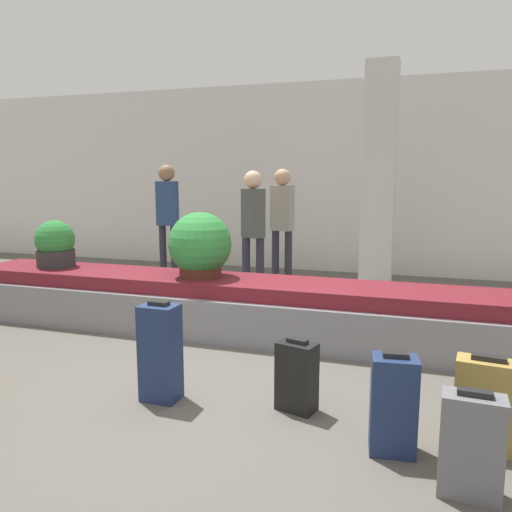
{
  "coord_description": "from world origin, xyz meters",
  "views": [
    {
      "loc": [
        1.52,
        -3.52,
        1.62
      ],
      "look_at": [
        0.0,
        1.21,
        0.83
      ],
      "focal_mm": 35.0,
      "sensor_mm": 36.0,
      "label": 1
    }
  ],
  "objects_px": {
    "traveler_0": "(282,216)",
    "traveler_2": "(253,222)",
    "potted_plant_1": "(55,245)",
    "pillar": "(379,178)",
    "suitcase_2": "(393,405)",
    "suitcase_5": "(297,376)",
    "suitcase_4": "(485,404)",
    "potted_plant_0": "(200,246)",
    "traveler_1": "(167,211)",
    "suitcase_0": "(471,446)",
    "suitcase_1": "(160,352)"
  },
  "relations": [
    {
      "from": "suitcase_0",
      "to": "traveler_0",
      "type": "bearing_deg",
      "value": 118.99
    },
    {
      "from": "traveler_0",
      "to": "traveler_1",
      "type": "height_order",
      "value": "traveler_1"
    },
    {
      "from": "suitcase_4",
      "to": "suitcase_5",
      "type": "height_order",
      "value": "suitcase_4"
    },
    {
      "from": "traveler_0",
      "to": "traveler_2",
      "type": "bearing_deg",
      "value": 89.06
    },
    {
      "from": "suitcase_2",
      "to": "traveler_0",
      "type": "xyz_separation_m",
      "value": [
        -1.82,
        4.27,
        0.75
      ]
    },
    {
      "from": "traveler_0",
      "to": "traveler_1",
      "type": "relative_size",
      "value": 0.96
    },
    {
      "from": "suitcase_0",
      "to": "potted_plant_1",
      "type": "height_order",
      "value": "potted_plant_1"
    },
    {
      "from": "pillar",
      "to": "traveler_0",
      "type": "height_order",
      "value": "pillar"
    },
    {
      "from": "suitcase_1",
      "to": "suitcase_5",
      "type": "bearing_deg",
      "value": 9.59
    },
    {
      "from": "potted_plant_1",
      "to": "traveler_2",
      "type": "relative_size",
      "value": 0.32
    },
    {
      "from": "suitcase_5",
      "to": "potted_plant_1",
      "type": "relative_size",
      "value": 0.95
    },
    {
      "from": "traveler_1",
      "to": "suitcase_4",
      "type": "bearing_deg",
      "value": -53.07
    },
    {
      "from": "pillar",
      "to": "suitcase_4",
      "type": "height_order",
      "value": "pillar"
    },
    {
      "from": "suitcase_0",
      "to": "potted_plant_0",
      "type": "height_order",
      "value": "potted_plant_0"
    },
    {
      "from": "suitcase_1",
      "to": "potted_plant_0",
      "type": "bearing_deg",
      "value": 105.67
    },
    {
      "from": "suitcase_0",
      "to": "traveler_2",
      "type": "height_order",
      "value": "traveler_2"
    },
    {
      "from": "potted_plant_0",
      "to": "pillar",
      "type": "bearing_deg",
      "value": 58.74
    },
    {
      "from": "pillar",
      "to": "suitcase_2",
      "type": "relative_size",
      "value": 5.17
    },
    {
      "from": "suitcase_1",
      "to": "traveler_2",
      "type": "distance_m",
      "value": 3.32
    },
    {
      "from": "suitcase_0",
      "to": "potted_plant_0",
      "type": "distance_m",
      "value": 3.33
    },
    {
      "from": "potted_plant_1",
      "to": "traveler_1",
      "type": "relative_size",
      "value": 0.3
    },
    {
      "from": "suitcase_1",
      "to": "traveler_2",
      "type": "relative_size",
      "value": 0.44
    },
    {
      "from": "suitcase_0",
      "to": "suitcase_2",
      "type": "height_order",
      "value": "suitcase_2"
    },
    {
      "from": "potted_plant_1",
      "to": "suitcase_5",
      "type": "bearing_deg",
      "value": -25.29
    },
    {
      "from": "pillar",
      "to": "suitcase_2",
      "type": "height_order",
      "value": "pillar"
    },
    {
      "from": "potted_plant_1",
      "to": "traveler_2",
      "type": "bearing_deg",
      "value": 39.12
    },
    {
      "from": "suitcase_4",
      "to": "potted_plant_1",
      "type": "relative_size",
      "value": 1.07
    },
    {
      "from": "suitcase_2",
      "to": "traveler_2",
      "type": "bearing_deg",
      "value": 112.97
    },
    {
      "from": "suitcase_4",
      "to": "suitcase_5",
      "type": "relative_size",
      "value": 1.13
    },
    {
      "from": "potted_plant_1",
      "to": "traveler_0",
      "type": "bearing_deg",
      "value": 48.39
    },
    {
      "from": "suitcase_0",
      "to": "suitcase_5",
      "type": "bearing_deg",
      "value": 151.19
    },
    {
      "from": "traveler_0",
      "to": "suitcase_5",
      "type": "bearing_deg",
      "value": 118.49
    },
    {
      "from": "suitcase_4",
      "to": "traveler_2",
      "type": "distance_m",
      "value": 4.18
    },
    {
      "from": "suitcase_4",
      "to": "traveler_1",
      "type": "distance_m",
      "value": 5.81
    },
    {
      "from": "suitcase_1",
      "to": "traveler_2",
      "type": "height_order",
      "value": "traveler_2"
    },
    {
      "from": "suitcase_2",
      "to": "suitcase_4",
      "type": "bearing_deg",
      "value": 14.59
    },
    {
      "from": "potted_plant_0",
      "to": "potted_plant_1",
      "type": "bearing_deg",
      "value": 178.79
    },
    {
      "from": "suitcase_4",
      "to": "suitcase_5",
      "type": "xyz_separation_m",
      "value": [
        -1.19,
        0.15,
        -0.03
      ]
    },
    {
      "from": "suitcase_5",
      "to": "potted_plant_1",
      "type": "distance_m",
      "value": 3.65
    },
    {
      "from": "suitcase_5",
      "to": "traveler_0",
      "type": "xyz_separation_m",
      "value": [
        -1.15,
        3.91,
        0.8
      ]
    },
    {
      "from": "suitcase_2",
      "to": "suitcase_5",
      "type": "bearing_deg",
      "value": 144.65
    },
    {
      "from": "suitcase_1",
      "to": "traveler_2",
      "type": "xyz_separation_m",
      "value": [
        -0.35,
        3.24,
        0.66
      ]
    },
    {
      "from": "potted_plant_1",
      "to": "pillar",
      "type": "bearing_deg",
      "value": 36.91
    },
    {
      "from": "potted_plant_0",
      "to": "traveler_2",
      "type": "xyz_separation_m",
      "value": [
        0.06,
        1.6,
        0.12
      ]
    },
    {
      "from": "pillar",
      "to": "potted_plant_0",
      "type": "bearing_deg",
      "value": -121.26
    },
    {
      "from": "potted_plant_1",
      "to": "suitcase_1",
      "type": "bearing_deg",
      "value": -36.44
    },
    {
      "from": "suitcase_1",
      "to": "suitcase_5",
      "type": "xyz_separation_m",
      "value": [
        0.99,
        0.14,
        -0.11
      ]
    },
    {
      "from": "potted_plant_1",
      "to": "traveler_1",
      "type": "height_order",
      "value": "traveler_1"
    },
    {
      "from": "pillar",
      "to": "suitcase_0",
      "type": "bearing_deg",
      "value": -79.94
    },
    {
      "from": "pillar",
      "to": "suitcase_4",
      "type": "bearing_deg",
      "value": -77.17
    }
  ]
}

